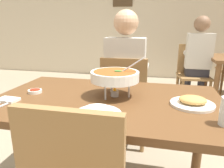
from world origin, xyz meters
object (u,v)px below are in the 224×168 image
(appetizer_plate, at_px, (192,102))
(sauce_dish, at_px, (35,91))
(curry_bowl, at_px, (115,76))
(chair_bg_corner, at_px, (198,66))
(dining_table_main, at_px, (107,114))
(chair_bg_middle, at_px, (192,70))
(chair_diner_main, at_px, (125,97))
(rice_plate, at_px, (98,112))
(patron_bg_middle, at_px, (198,56))
(diner_main, at_px, (126,72))

(appetizer_plate, xyz_separation_m, sauce_dish, (-0.99, 0.01, -0.01))
(curry_bowl, xyz_separation_m, chair_bg_corner, (0.92, 2.57, -0.36))
(dining_table_main, bearing_deg, sauce_dish, 179.96)
(sauce_dish, xyz_separation_m, chair_bg_corner, (1.45, 2.62, -0.24))
(curry_bowl, distance_m, chair_bg_middle, 2.28)
(chair_diner_main, bearing_deg, sauce_dish, -124.64)
(curry_bowl, height_order, sauce_dish, curry_bowl)
(chair_diner_main, distance_m, chair_bg_corner, 2.13)
(rice_plate, xyz_separation_m, chair_bg_corner, (0.94, 2.88, -0.25))
(patron_bg_middle, bearing_deg, curry_bowl, -111.68)
(chair_diner_main, height_order, curry_bowl, curry_bowl)
(curry_bowl, bearing_deg, chair_diner_main, 93.54)
(chair_bg_middle, bearing_deg, dining_table_main, -110.52)
(chair_diner_main, bearing_deg, rice_plate, -88.76)
(sauce_dish, distance_m, chair_bg_corner, 3.00)
(diner_main, height_order, rice_plate, diner_main)
(dining_table_main, distance_m, patron_bg_middle, 2.27)
(dining_table_main, relative_size, appetizer_plate, 5.81)
(dining_table_main, distance_m, sauce_dish, 0.50)
(chair_diner_main, xyz_separation_m, appetizer_plate, (0.50, -0.72, 0.25))
(chair_diner_main, bearing_deg, curry_bowl, -86.46)
(dining_table_main, distance_m, rice_plate, 0.29)
(dining_table_main, distance_m, chair_diner_main, 0.72)
(diner_main, distance_m, curry_bowl, 0.71)
(dining_table_main, xyz_separation_m, rice_plate, (0.02, -0.27, 0.12))
(rice_plate, relative_size, sauce_dish, 2.67)
(appetizer_plate, bearing_deg, sauce_dish, 179.28)
(diner_main, height_order, chair_bg_middle, diner_main)
(diner_main, bearing_deg, dining_table_main, -90.00)
(rice_plate, height_order, sauce_dish, rice_plate)
(dining_table_main, xyz_separation_m, diner_main, (0.00, 0.74, 0.11))
(diner_main, distance_m, sauce_dish, 0.89)
(chair_diner_main, xyz_separation_m, rice_plate, (0.02, -0.98, 0.25))
(dining_table_main, relative_size, chair_diner_main, 1.55)
(rice_plate, relative_size, chair_bg_middle, 0.27)
(chair_bg_middle, xyz_separation_m, chair_bg_corner, (0.15, 0.45, 0.00))
(curry_bowl, xyz_separation_m, sauce_dish, (-0.53, -0.05, -0.12))
(curry_bowl, xyz_separation_m, patron_bg_middle, (0.82, 2.05, -0.12))
(patron_bg_middle, bearing_deg, rice_plate, -109.45)
(diner_main, bearing_deg, rice_plate, -88.80)
(appetizer_plate, relative_size, patron_bg_middle, 0.18)
(chair_diner_main, relative_size, chair_bg_middle, 1.00)
(dining_table_main, bearing_deg, rice_plate, -85.45)
(diner_main, xyz_separation_m, curry_bowl, (0.04, -0.70, 0.12))
(dining_table_main, height_order, chair_diner_main, chair_diner_main)
(rice_plate, bearing_deg, chair_diner_main, 91.24)
(appetizer_plate, distance_m, chair_bg_corner, 2.68)
(rice_plate, distance_m, sauce_dish, 0.58)
(curry_bowl, distance_m, sauce_dish, 0.55)
(appetizer_plate, xyz_separation_m, patron_bg_middle, (0.36, 2.11, -0.02))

